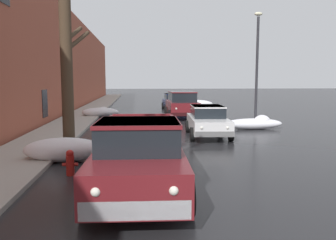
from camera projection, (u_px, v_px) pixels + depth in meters
left_sidewalk_slab at (69, 125)px, 19.56m from camera, size 2.48×80.00×0.13m
brick_townhouse_facade at (35, 52)px, 18.92m from camera, size 0.63×80.00×8.29m
snow_bank_near_corner_left at (101, 112)px, 24.21m from camera, size 2.59×1.31×0.71m
snow_bank_near_corner_right at (254, 123)px, 18.14m from camera, size 3.18×0.91×0.76m
snow_bank_along_right_kerb at (64, 150)px, 10.90m from camera, size 2.52×1.04×0.78m
snow_bank_far_right_pile at (198, 104)px, 31.55m from camera, size 2.89×1.07×0.77m
bare_tree_second_along_sidewalk at (67, 43)px, 11.73m from camera, size 0.84×2.17×7.55m
pickup_truck_maroon_approaching_near_lane at (140, 155)px, 7.91m from camera, size 2.30×5.50×1.76m
sedan_white_parked_kerbside_close at (208, 120)px, 15.82m from camera, size 2.04×4.14×1.42m
suv_maroon_parked_kerbside_mid at (182, 104)px, 23.50m from camera, size 2.14×4.36×1.82m
sedan_darkblue_parked_far_down_block at (174, 101)px, 29.67m from camera, size 1.93×4.24×1.42m
fire_hydrant at (70, 163)px, 9.34m from camera, size 0.42×0.22×0.71m
street_lamp_post at (257, 64)px, 18.50m from camera, size 0.44×0.24×6.21m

